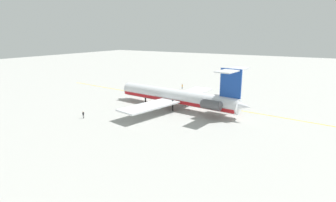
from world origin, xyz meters
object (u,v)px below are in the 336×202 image
Objects in this scene: main_jetliner at (179,97)px; ground_crew_near_tail at (83,114)px; safety_cone_nose at (147,90)px; ground_crew_near_nose at (182,86)px.

main_jetliner is 24.34m from ground_crew_near_tail.
main_jetliner is at bearing 80.76° from ground_crew_near_tail.
main_jetliner is 23.56× the size of ground_crew_near_tail.
safety_cone_nose is at bearing -28.22° from main_jetliner.
safety_cone_nose is (8.63, 9.50, -0.87)m from ground_crew_near_nose.
ground_crew_near_tail reaches higher than safety_cone_nose.
safety_cone_nose is (20.31, -13.80, -2.90)m from main_jetliner.
safety_cone_nose is (5.28, -32.83, -0.80)m from ground_crew_near_tail.
ground_crew_near_nose is 1.07× the size of ground_crew_near_tail.
ground_crew_near_nose is 42.47m from ground_crew_near_tail.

